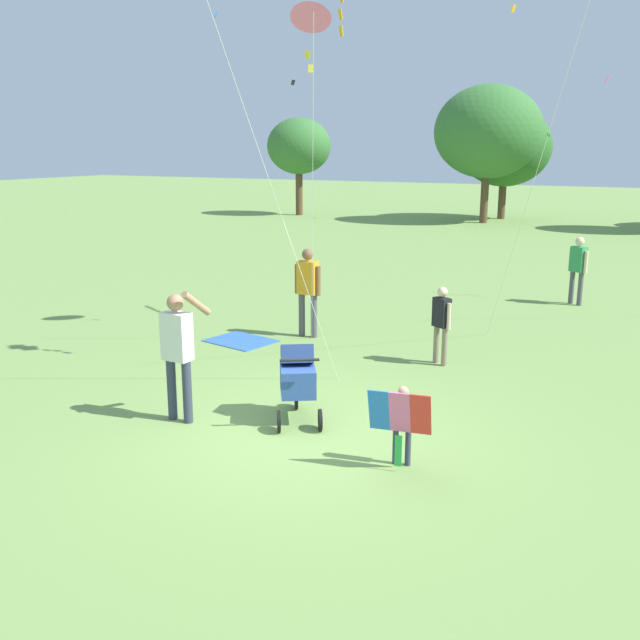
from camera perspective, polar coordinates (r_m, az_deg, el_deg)
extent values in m
plane|color=#75994C|center=(9.03, -1.33, -9.15)|extent=(120.00, 120.00, 0.00)
cylinder|color=brown|center=(37.53, -1.67, 9.98)|extent=(0.36, 0.36, 2.15)
ellipsoid|color=#387033|center=(37.45, -1.69, 13.65)|extent=(3.31, 2.98, 2.81)
cylinder|color=brown|center=(34.47, 12.92, 9.32)|extent=(0.36, 0.36, 2.16)
ellipsoid|color=#387033|center=(34.39, 13.20, 14.36)|extent=(4.90, 4.41, 4.16)
cylinder|color=brown|center=(36.64, 14.24, 9.10)|extent=(0.36, 0.36, 1.67)
ellipsoid|color=#2D6628|center=(36.54, 14.49, 13.17)|extent=(4.41, 3.97, 3.75)
cylinder|color=#33384C|center=(8.21, 7.01, -9.92)|extent=(0.07, 0.07, 0.46)
cylinder|color=#33384C|center=(8.24, 6.02, -9.82)|extent=(0.07, 0.07, 0.46)
cube|color=orange|center=(8.07, 6.59, -7.27)|extent=(0.22, 0.15, 0.34)
cylinder|color=tan|center=(8.06, 7.46, -7.51)|extent=(0.05, 0.05, 0.30)
cylinder|color=tan|center=(8.10, 5.71, -7.34)|extent=(0.05, 0.05, 0.30)
sphere|color=tan|center=(7.99, 6.63, -5.65)|extent=(0.12, 0.12, 0.12)
cube|color=red|center=(7.85, 8.00, -7.46)|extent=(0.25, 0.21, 0.50)
cube|color=pink|center=(7.89, 6.34, -7.30)|extent=(0.25, 0.21, 0.50)
cube|color=blue|center=(7.93, 4.71, -7.15)|extent=(0.25, 0.21, 0.50)
cube|color=green|center=(8.04, 6.23, -10.29)|extent=(0.08, 0.02, 0.36)
cylinder|color=#33384C|center=(9.61, -11.69, -5.36)|extent=(0.12, 0.12, 0.83)
cylinder|color=#33384C|center=(9.44, -10.50, -5.64)|extent=(0.12, 0.12, 0.83)
cube|color=silver|center=(9.31, -11.30, -1.28)|extent=(0.37, 0.24, 0.62)
cylinder|color=#A37556|center=(9.47, -12.33, -1.35)|extent=(0.09, 0.09, 0.55)
cylinder|color=#A37556|center=(9.17, -9.79, 1.30)|extent=(0.11, 0.51, 0.39)
sphere|color=#A37556|center=(9.21, -11.43, 1.36)|extent=(0.21, 0.21, 0.21)
cylinder|color=black|center=(9.85, -1.90, -6.28)|extent=(0.18, 0.26, 0.28)
cylinder|color=black|center=(9.10, -3.28, -8.04)|extent=(0.18, 0.26, 0.28)
cylinder|color=black|center=(9.12, 0.01, -7.95)|extent=(0.18, 0.26, 0.28)
cube|color=#2D4C93|center=(9.32, -1.78, -4.74)|extent=(0.71, 0.78, 0.36)
cube|color=navy|center=(9.35, -1.84, -2.74)|extent=(0.57, 0.57, 0.35)
cylinder|color=black|center=(8.76, -1.64, -3.20)|extent=(0.43, 0.29, 0.04)
cube|color=#F4A319|center=(10.70, 1.64, 23.08)|extent=(0.09, 0.08, 0.14)
cube|color=#F4A319|center=(10.61, 1.69, 21.96)|extent=(0.08, 0.07, 0.14)
cylinder|color=silver|center=(9.73, -3.77, 10.21)|extent=(0.85, 2.35, 5.84)
cone|color=pink|center=(13.12, -0.73, 22.94)|extent=(0.85, 0.78, 0.45)
cube|color=yellow|center=(13.01, -1.00, 20.33)|extent=(0.09, 0.06, 0.14)
cube|color=yellow|center=(13.05, -0.76, 19.34)|extent=(0.09, 0.06, 0.14)
cylinder|color=silver|center=(12.16, -0.59, 9.95)|extent=(0.80, 1.43, 5.42)
cylinder|color=silver|center=(11.70, 17.58, 13.55)|extent=(2.31, 3.42, 7.21)
cube|color=pink|center=(35.90, 21.86, 17.32)|extent=(0.17, 0.29, 0.33)
cube|color=blue|center=(36.64, -8.27, 22.89)|extent=(0.17, 0.30, 0.31)
cube|color=#F4A319|center=(34.46, 15.12, 22.78)|extent=(0.17, 0.31, 0.33)
cube|color=black|center=(36.76, -2.16, 18.34)|extent=(0.16, 0.22, 0.24)
cylinder|color=#7F705B|center=(11.98, 9.21, -1.90)|extent=(0.09, 0.09, 0.64)
cylinder|color=#7F705B|center=(11.84, 9.86, -2.12)|extent=(0.09, 0.09, 0.64)
cube|color=black|center=(11.78, 9.64, 0.61)|extent=(0.33, 0.29, 0.48)
cylinder|color=beige|center=(11.91, 9.07, 0.61)|extent=(0.07, 0.07, 0.43)
cylinder|color=beige|center=(11.66, 10.21, 0.28)|extent=(0.07, 0.07, 0.43)
sphere|color=beige|center=(11.71, 9.70, 2.22)|extent=(0.16, 0.16, 0.16)
cylinder|color=#4C4C51|center=(13.37, -0.49, 0.32)|extent=(0.12, 0.12, 0.82)
cylinder|color=#4C4C51|center=(13.49, -1.45, 0.43)|extent=(0.12, 0.12, 0.82)
cube|color=orange|center=(13.29, -0.98, 3.38)|extent=(0.36, 0.22, 0.61)
cylinder|color=brown|center=(13.19, -0.12, 3.12)|extent=(0.09, 0.09, 0.55)
cylinder|color=brown|center=(13.40, -1.83, 3.28)|extent=(0.09, 0.09, 0.55)
sphere|color=brown|center=(13.21, -0.99, 5.24)|extent=(0.21, 0.21, 0.21)
cylinder|color=#4C4C51|center=(17.25, 19.35, 2.47)|extent=(0.11, 0.11, 0.75)
cylinder|color=#4C4C51|center=(17.11, 19.96, 2.33)|extent=(0.11, 0.11, 0.75)
cube|color=#2D8C4C|center=(17.08, 19.83, 4.57)|extent=(0.39, 0.34, 0.56)
cylinder|color=beige|center=(17.21, 19.29, 4.54)|extent=(0.08, 0.08, 0.50)
cylinder|color=beige|center=(16.96, 20.36, 4.33)|extent=(0.08, 0.08, 0.50)
sphere|color=beige|center=(17.02, 19.94, 5.89)|extent=(0.19, 0.19, 0.19)
cube|color=#3366B2|center=(13.28, -6.30, -1.66)|extent=(1.32, 1.13, 0.02)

